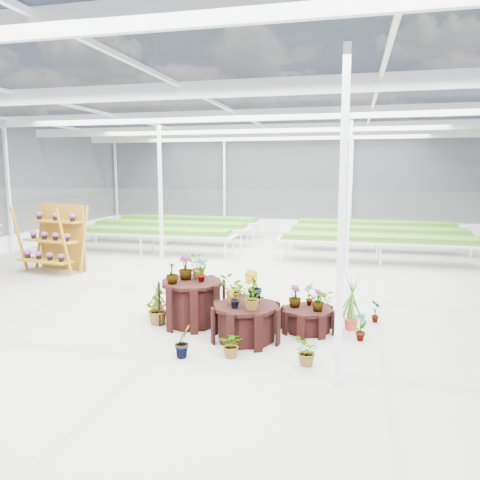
% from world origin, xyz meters
% --- Properties ---
extents(ground_plane, '(24.00, 24.00, 0.00)m').
position_xyz_m(ground_plane, '(0.00, 0.00, 0.00)').
color(ground_plane, gray).
rests_on(ground_plane, ground).
extents(greenhouse_shell, '(18.00, 24.00, 4.50)m').
position_xyz_m(greenhouse_shell, '(0.00, 0.00, 2.25)').
color(greenhouse_shell, white).
rests_on(greenhouse_shell, ground).
extents(steel_frame, '(18.00, 24.00, 4.50)m').
position_xyz_m(steel_frame, '(0.00, 0.00, 2.25)').
color(steel_frame, silver).
rests_on(steel_frame, ground).
extents(nursery_benches, '(16.00, 7.00, 0.84)m').
position_xyz_m(nursery_benches, '(0.00, 7.20, 0.42)').
color(nursery_benches, silver).
rests_on(nursery_benches, ground).
extents(plinth_tall, '(1.61, 1.61, 0.84)m').
position_xyz_m(plinth_tall, '(0.20, -2.05, 0.42)').
color(plinth_tall, black).
rests_on(plinth_tall, ground).
extents(plinth_mid, '(1.42, 1.42, 0.63)m').
position_xyz_m(plinth_mid, '(1.40, -2.65, 0.31)').
color(plinth_mid, black).
rests_on(plinth_mid, ground).
extents(plinth_low, '(1.09, 1.09, 0.43)m').
position_xyz_m(plinth_low, '(2.40, -1.95, 0.22)').
color(plinth_low, black).
rests_on(plinth_low, ground).
extents(shelf_rack, '(1.98, 1.30, 1.94)m').
position_xyz_m(shelf_rack, '(-5.31, 1.43, 0.97)').
color(shelf_rack, '#956316').
rests_on(shelf_rack, ground).
extents(nursery_plants, '(4.61, 3.39, 1.32)m').
position_xyz_m(nursery_plants, '(1.22, -1.90, 0.51)').
color(nursery_plants, '#386F18').
rests_on(nursery_plants, ground).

